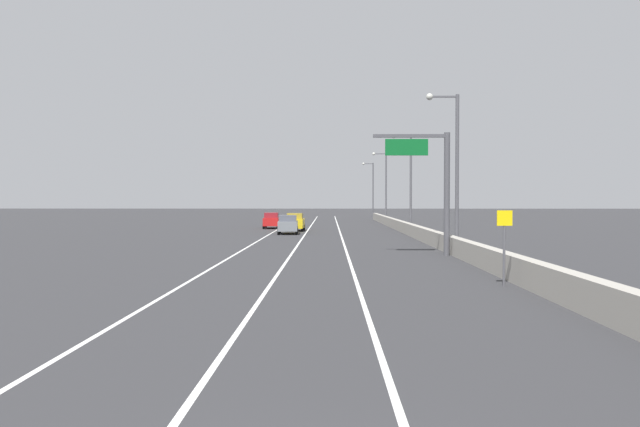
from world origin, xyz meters
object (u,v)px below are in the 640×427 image
lamp_post_right_fourth (384,182)px  car_red_2 (272,220)px  lamp_post_right_second (453,161)px  car_yellow_0 (295,222)px  overhead_sign_gantry (435,178)px  lamp_post_right_third (408,176)px  car_gray_1 (288,225)px  speed_advisory_sign (504,242)px  lamp_post_right_fifth (372,186)px

lamp_post_right_fourth → car_red_2: bearing=-130.2°
lamp_post_right_second → car_yellow_0: bearing=113.7°
lamp_post_right_fourth → car_yellow_0: (-11.73, -23.80, -4.94)m
overhead_sign_gantry → car_yellow_0: bearing=109.1°
lamp_post_right_third → car_gray_1: bearing=-160.8°
overhead_sign_gantry → car_gray_1: size_ratio=1.79×
lamp_post_right_second → car_gray_1: 24.68m
overhead_sign_gantry → lamp_post_right_second: lamp_post_right_second is taller
overhead_sign_gantry → lamp_post_right_second: size_ratio=0.73×
car_gray_1 → lamp_post_right_third: bearing=19.2°
speed_advisory_sign → lamp_post_right_fifth: 91.85m
overhead_sign_gantry → car_red_2: 37.97m
lamp_post_right_second → lamp_post_right_third: size_ratio=1.00×
lamp_post_right_fourth → lamp_post_right_fifth: size_ratio=1.00×
lamp_post_right_second → car_gray_1: bearing=120.1°
lamp_post_right_second → lamp_post_right_fifth: size_ratio=1.00×
speed_advisory_sign → lamp_post_right_second: size_ratio=0.29×
lamp_post_right_third → car_gray_1: 14.07m
speed_advisory_sign → car_red_2: speed_advisory_sign is taller
lamp_post_right_second → lamp_post_right_fifth: 75.72m
lamp_post_right_second → car_yellow_0: 29.56m
lamp_post_right_fourth → car_gray_1: lamp_post_right_fourth is taller
lamp_post_right_fifth → lamp_post_right_second: bearing=-89.9°
lamp_post_right_fifth → car_gray_1: bearing=-102.4°
lamp_post_right_second → lamp_post_right_fifth: (-0.11, 75.72, 0.00)m
lamp_post_right_second → car_red_2: size_ratio=2.26×
lamp_post_right_second → car_red_2: lamp_post_right_second is taller
lamp_post_right_second → car_yellow_0: size_ratio=2.50×
car_gray_1 → lamp_post_right_fifth: bearing=77.6°
speed_advisory_sign → car_red_2: (-13.69, 48.90, -0.83)m
speed_advisory_sign → lamp_post_right_fourth: bearing=89.0°
car_red_2 → overhead_sign_gantry: bearing=-69.5°
overhead_sign_gantry → lamp_post_right_fifth: 78.25m
lamp_post_right_fourth → car_gray_1: 32.34m
speed_advisory_sign → car_yellow_0: (-10.55, 42.71, -0.80)m
lamp_post_right_fourth → car_red_2: 23.57m
lamp_post_right_fourth → car_gray_1: size_ratio=2.46×
speed_advisory_sign → lamp_post_right_second: lamp_post_right_second is taller
lamp_post_right_fourth → lamp_post_right_fifth: (-0.12, 25.24, 0.00)m
overhead_sign_gantry → car_yellow_0: 31.11m
overhead_sign_gantry → car_yellow_0: size_ratio=1.82×
lamp_post_right_fifth → car_yellow_0: lamp_post_right_fifth is taller
lamp_post_right_fourth → lamp_post_right_second: bearing=-90.0°
lamp_post_right_fifth → car_yellow_0: size_ratio=2.50×
car_yellow_0 → car_gray_1: size_ratio=0.98×
lamp_post_right_second → car_gray_1: (-12.12, 20.91, -4.97)m
lamp_post_right_third → car_yellow_0: 13.08m
car_yellow_0 → lamp_post_right_fourth: bearing=63.8°
lamp_post_right_fifth → car_gray_1: (-12.01, -54.81, -4.97)m
car_red_2 → lamp_post_right_second: bearing=-65.7°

